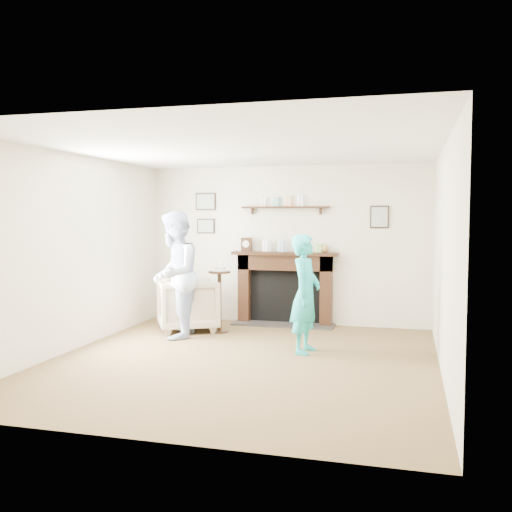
# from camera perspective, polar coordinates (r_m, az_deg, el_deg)

# --- Properties ---
(ground) EXTENTS (5.00, 5.00, 0.00)m
(ground) POSITION_cam_1_polar(r_m,az_deg,el_deg) (6.86, -1.40, -10.44)
(ground) COLOR brown
(ground) RESTS_ON ground
(room_shell) EXTENTS (4.54, 5.02, 2.52)m
(room_shell) POSITION_cam_1_polar(r_m,az_deg,el_deg) (7.31, 0.09, 3.32)
(room_shell) COLOR beige
(room_shell) RESTS_ON ground
(armchair) EXTENTS (1.16, 1.15, 0.78)m
(armchair) POSITION_cam_1_polar(r_m,az_deg,el_deg) (8.68, -6.77, -7.39)
(armchair) COLOR tan
(armchair) RESTS_ON ground
(man) EXTENTS (0.82, 0.97, 1.78)m
(man) POSITION_cam_1_polar(r_m,az_deg,el_deg) (8.21, -8.10, -8.07)
(man) COLOR silver
(man) RESTS_ON ground
(woman) EXTENTS (0.42, 0.58, 1.49)m
(woman) POSITION_cam_1_polar(r_m,az_deg,el_deg) (7.29, 4.93, -9.58)
(woman) COLOR #21BDAD
(woman) RESTS_ON ground
(pedestal_table) EXTENTS (0.32, 0.32, 1.04)m
(pedestal_table) POSITION_cam_1_polar(r_m,az_deg,el_deg) (8.42, -3.68, -3.32)
(pedestal_table) COLOR black
(pedestal_table) RESTS_ON ground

